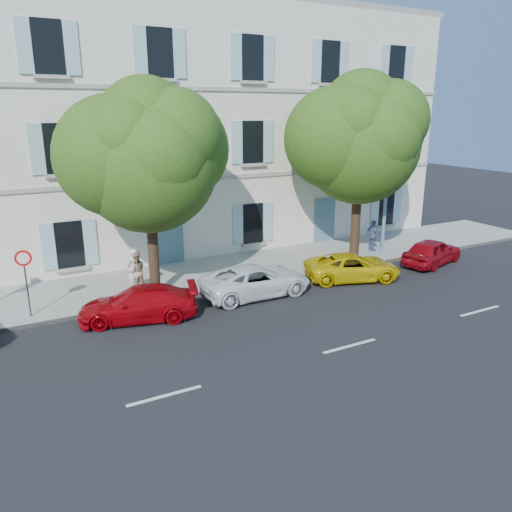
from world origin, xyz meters
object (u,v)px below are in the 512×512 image
road_sign (25,269)px  pedestrian_c (373,236)px  car_yellow_supercar (353,267)px  street_lamp (390,167)px  car_red_hatchback (432,252)px  car_red_coupe (138,304)px  pedestrian_b (136,271)px  car_white_coupe (256,280)px  tree_left (148,164)px  pedestrian_a (134,270)px  tree_right (360,145)px

road_sign → pedestrian_c: road_sign is taller
car_yellow_supercar → street_lamp: (3.40, 1.79, 3.94)m
pedestrian_c → car_yellow_supercar: bearing=124.0°
car_red_hatchback → road_sign: bearing=67.8°
car_red_hatchback → road_sign: road_sign is taller
car_yellow_supercar → car_red_hatchback: car_red_hatchback is taller
car_red_coupe → pedestrian_b: (0.62, 2.49, 0.37)m
street_lamp → pedestrian_b: size_ratio=4.72×
car_red_hatchback → car_white_coupe: bearing=72.0°
car_red_coupe → tree_left: 5.07m
car_white_coupe → car_red_hatchback: size_ratio=1.21×
car_red_coupe → tree_left: bearing=161.8°
road_sign → street_lamp: bearing=-0.2°
road_sign → pedestrian_c: 16.23m
car_red_hatchback → pedestrian_b: bearing=62.9°
road_sign → pedestrian_a: size_ratio=1.38×
tree_right → car_red_coupe: bearing=-169.1°
car_red_coupe → road_sign: (-3.36, 1.74, 1.29)m
tree_right → tree_left: bearing=-177.6°
pedestrian_b → pedestrian_c: pedestrian_b is taller
car_red_coupe → car_yellow_supercar: bearing=104.6°
street_lamp → pedestrian_b: (-12.12, 0.80, -3.55)m
pedestrian_a → pedestrian_b: bearing=109.1°
car_yellow_supercar → road_sign: size_ratio=1.71×
pedestrian_b → tree_right: bearing=-178.1°
car_red_coupe → car_yellow_supercar: size_ratio=0.99×
car_yellow_supercar → pedestrian_b: pedestrian_b is taller
car_red_hatchback → tree_right: tree_right is taller
car_white_coupe → car_yellow_supercar: 4.60m
tree_left → pedestrian_a: bearing=125.2°
tree_right → road_sign: 15.05m
car_red_hatchback → pedestrian_c: bearing=8.7°
pedestrian_b → pedestrian_c: bearing=-175.5°
car_white_coupe → street_lamp: bearing=-78.9°
car_white_coupe → street_lamp: (7.98, 1.49, 3.89)m
pedestrian_c → tree_right: bearing=103.0°
street_lamp → pedestrian_b: 12.66m
car_white_coupe → car_red_hatchback: (9.33, -0.31, 0.01)m
tree_right → pedestrian_b: (-10.61, 0.34, -4.57)m
car_white_coupe → pedestrian_b: size_ratio=2.73×
street_lamp → pedestrian_a: size_ratio=4.41×
car_white_coupe → pedestrian_c: size_ratio=2.80×
car_red_coupe → car_yellow_supercar: (9.35, -0.10, -0.02)m
car_white_coupe → road_sign: road_sign is taller
car_yellow_supercar → tree_left: 9.61m
car_red_coupe → tree_left: size_ratio=0.52×
car_white_coupe → pedestrian_b: bearing=61.5°
street_lamp → tree_left: bearing=179.8°
car_red_coupe → pedestrian_a: 2.66m
car_red_coupe → car_red_hatchback: 14.09m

